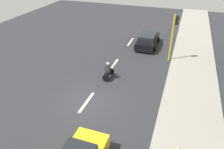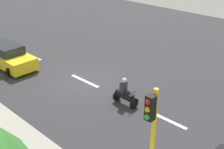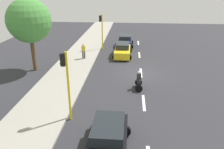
% 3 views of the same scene
% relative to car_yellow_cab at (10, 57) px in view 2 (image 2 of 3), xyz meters
% --- Properties ---
extents(ground_plane, '(40.00, 60.00, 0.10)m').
position_rel_car_yellow_cab_xyz_m(ground_plane, '(-2.03, 5.34, -0.76)').
color(ground_plane, '#2D2D33').
extents(lane_stripe_north, '(0.20, 2.40, 0.01)m').
position_rel_car_yellow_cab_xyz_m(lane_stripe_north, '(-2.03, -0.66, -0.70)').
color(lane_stripe_north, white).
rests_on(lane_stripe_north, ground).
extents(lane_stripe_mid, '(0.20, 2.40, 0.01)m').
position_rel_car_yellow_cab_xyz_m(lane_stripe_mid, '(-2.03, 5.34, -0.70)').
color(lane_stripe_mid, white).
rests_on(lane_stripe_mid, ground).
extents(lane_stripe_south, '(0.20, 2.40, 0.01)m').
position_rel_car_yellow_cab_xyz_m(lane_stripe_south, '(-2.03, 11.34, -0.70)').
color(lane_stripe_south, white).
rests_on(lane_stripe_south, ground).
extents(car_yellow_cab, '(2.21, 4.16, 1.52)m').
position_rel_car_yellow_cab_xyz_m(car_yellow_cab, '(0.00, 0.00, 0.00)').
color(car_yellow_cab, yellow).
rests_on(car_yellow_cab, ground).
extents(motorcycle, '(0.60, 1.30, 1.53)m').
position_rel_car_yellow_cab_xyz_m(motorcycle, '(-1.70, 8.95, -0.07)').
color(motorcycle, black).
rests_on(motorcycle, ground).
extents(traffic_light_corner, '(0.49, 0.24, 4.50)m').
position_rel_car_yellow_cab_xyz_m(traffic_light_corner, '(2.82, 13.93, 2.22)').
color(traffic_light_corner, yellow).
rests_on(traffic_light_corner, ground).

